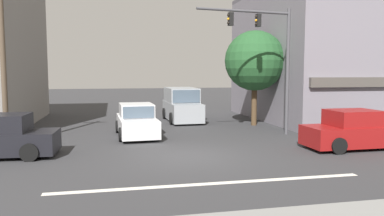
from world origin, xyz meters
TOP-DOWN VIEW (x-y plane):
  - ground_plane at (0.00, 0.00)m, footprint 120.00×120.00m
  - lane_marking_stripe at (0.00, -3.50)m, footprint 9.00×0.24m
  - building_right_corner at (12.39, 9.44)m, footprint 11.57×11.76m
  - street_tree at (5.41, 7.22)m, footprint 3.48×3.48m
  - utility_pole_near_left at (-7.04, 3.31)m, footprint 1.40×0.22m
  - utility_pole_far_right at (8.45, 6.18)m, footprint 1.40×0.22m
  - traffic_light_mast at (4.84, 3.73)m, footprint 4.86×0.75m
  - sedan_crossing_center at (6.92, 0.01)m, footprint 4.12×1.91m
  - sedan_parked_curbside at (-1.57, 4.83)m, footprint 2.02×4.17m
  - van_crossing_leftbound at (1.62, 10.04)m, footprint 2.08×4.62m

SIDE VIEW (x-z plane):
  - ground_plane at x=0.00m, z-range 0.00..0.00m
  - lane_marking_stripe at x=0.00m, z-range 0.00..0.01m
  - sedan_crossing_center at x=6.92m, z-range -0.08..1.50m
  - sedan_parked_curbside at x=-1.57m, z-range -0.08..1.50m
  - van_crossing_leftbound at x=1.62m, z-range -0.05..2.06m
  - street_tree at x=5.41m, z-range 1.00..6.52m
  - utility_pole_far_right at x=8.45m, z-range 0.15..7.54m
  - utility_pole_near_left at x=-7.04m, z-range 0.15..7.72m
  - traffic_light_mast at x=4.84m, z-range 1.08..7.28m
  - building_right_corner at x=12.39m, z-range 0.00..8.62m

